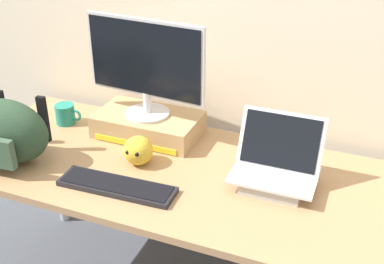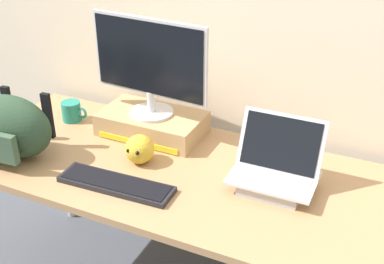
{
  "view_description": "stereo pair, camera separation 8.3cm",
  "coord_description": "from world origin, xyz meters",
  "px_view_note": "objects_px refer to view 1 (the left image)",
  "views": [
    {
      "loc": [
        0.61,
        -1.51,
        1.79
      ],
      "look_at": [
        0.0,
        0.0,
        0.91
      ],
      "focal_mm": 46.71,
      "sensor_mm": 36.0,
      "label": 1
    },
    {
      "loc": [
        0.69,
        -1.47,
        1.79
      ],
      "look_at": [
        0.0,
        0.0,
        0.91
      ],
      "focal_mm": 46.71,
      "sensor_mm": 36.0,
      "label": 2
    }
  ],
  "objects_px": {
    "coffee_mug": "(66,114)",
    "plush_toy": "(138,151)",
    "messenger_backpack": "(6,132)",
    "desktop_monitor": "(145,65)",
    "open_laptop": "(275,172)",
    "external_keyboard": "(117,186)",
    "toner_box_yellow": "(148,124)"
  },
  "relations": [
    {
      "from": "coffee_mug",
      "to": "plush_toy",
      "type": "bearing_deg",
      "value": -21.49
    },
    {
      "from": "desktop_monitor",
      "to": "open_laptop",
      "type": "xyz_separation_m",
      "value": [
        0.61,
        -0.17,
        -0.27
      ]
    },
    {
      "from": "external_keyboard",
      "to": "toner_box_yellow",
      "type": "bearing_deg",
      "value": 98.23
    },
    {
      "from": "desktop_monitor",
      "to": "external_keyboard",
      "type": "height_order",
      "value": "desktop_monitor"
    },
    {
      "from": "desktop_monitor",
      "to": "toner_box_yellow",
      "type": "bearing_deg",
      "value": 88.43
    },
    {
      "from": "messenger_backpack",
      "to": "plush_toy",
      "type": "height_order",
      "value": "messenger_backpack"
    },
    {
      "from": "toner_box_yellow",
      "to": "coffee_mug",
      "type": "height_order",
      "value": "toner_box_yellow"
    },
    {
      "from": "open_laptop",
      "to": "external_keyboard",
      "type": "relative_size",
      "value": 0.7
    },
    {
      "from": "messenger_backpack",
      "to": "plush_toy",
      "type": "distance_m",
      "value": 0.52
    },
    {
      "from": "desktop_monitor",
      "to": "coffee_mug",
      "type": "bearing_deg",
      "value": -169.31
    },
    {
      "from": "external_keyboard",
      "to": "messenger_backpack",
      "type": "distance_m",
      "value": 0.51
    },
    {
      "from": "desktop_monitor",
      "to": "open_laptop",
      "type": "bearing_deg",
      "value": -11.5
    },
    {
      "from": "plush_toy",
      "to": "external_keyboard",
      "type": "bearing_deg",
      "value": -88.08
    },
    {
      "from": "desktop_monitor",
      "to": "messenger_backpack",
      "type": "relative_size",
      "value": 1.44
    },
    {
      "from": "external_keyboard",
      "to": "plush_toy",
      "type": "xyz_separation_m",
      "value": [
        -0.01,
        0.19,
        0.05
      ]
    },
    {
      "from": "toner_box_yellow",
      "to": "external_keyboard",
      "type": "xyz_separation_m",
      "value": [
        0.08,
        -0.42,
        -0.04
      ]
    },
    {
      "from": "desktop_monitor",
      "to": "plush_toy",
      "type": "xyz_separation_m",
      "value": [
        0.07,
        -0.23,
        -0.27
      ]
    },
    {
      "from": "desktop_monitor",
      "to": "plush_toy",
      "type": "relative_size",
      "value": 4.56
    },
    {
      "from": "coffee_mug",
      "to": "desktop_monitor",
      "type": "bearing_deg",
      "value": 6.48
    },
    {
      "from": "toner_box_yellow",
      "to": "messenger_backpack",
      "type": "bearing_deg",
      "value": -135.65
    },
    {
      "from": "open_laptop",
      "to": "external_keyboard",
      "type": "bearing_deg",
      "value": -155.63
    },
    {
      "from": "open_laptop",
      "to": "toner_box_yellow",
      "type": "bearing_deg",
      "value": 163.54
    },
    {
      "from": "toner_box_yellow",
      "to": "external_keyboard",
      "type": "bearing_deg",
      "value": -79.32
    },
    {
      "from": "desktop_monitor",
      "to": "external_keyboard",
      "type": "xyz_separation_m",
      "value": [
        0.08,
        -0.42,
        -0.31
      ]
    },
    {
      "from": "desktop_monitor",
      "to": "plush_toy",
      "type": "bearing_deg",
      "value": -68.23
    },
    {
      "from": "toner_box_yellow",
      "to": "desktop_monitor",
      "type": "relative_size",
      "value": 0.83
    },
    {
      "from": "open_laptop",
      "to": "coffee_mug",
      "type": "distance_m",
      "value": 1.02
    },
    {
      "from": "toner_box_yellow",
      "to": "external_keyboard",
      "type": "relative_size",
      "value": 1.0
    },
    {
      "from": "desktop_monitor",
      "to": "plush_toy",
      "type": "height_order",
      "value": "desktop_monitor"
    },
    {
      "from": "toner_box_yellow",
      "to": "messenger_backpack",
      "type": "xyz_separation_m",
      "value": [
        -0.42,
        -0.41,
        0.08
      ]
    },
    {
      "from": "messenger_backpack",
      "to": "plush_toy",
      "type": "xyz_separation_m",
      "value": [
        0.49,
        0.17,
        -0.07
      ]
    },
    {
      "from": "desktop_monitor",
      "to": "coffee_mug",
      "type": "relative_size",
      "value": 4.12
    }
  ]
}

